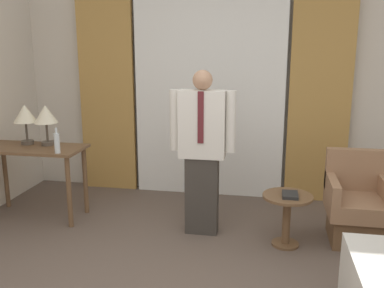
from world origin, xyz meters
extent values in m
cube|color=beige|center=(0.00, 2.90, 1.35)|extent=(10.00, 0.06, 2.70)
cube|color=white|center=(0.00, 2.77, 1.29)|extent=(1.81, 0.06, 2.58)
cube|color=#B28442|center=(-1.30, 2.77, 1.29)|extent=(0.70, 0.06, 2.58)
cube|color=#B28442|center=(1.30, 2.77, 1.29)|extent=(0.70, 0.06, 2.58)
cube|color=brown|center=(-1.74, 1.69, 0.77)|extent=(1.10, 0.52, 0.03)
cylinder|color=brown|center=(-1.25, 1.50, 0.38)|extent=(0.05, 0.05, 0.75)
cylinder|color=brown|center=(-2.23, 1.89, 0.38)|extent=(0.05, 0.05, 0.75)
cylinder|color=brown|center=(-1.25, 1.89, 0.38)|extent=(0.05, 0.05, 0.75)
cylinder|color=#4C4238|center=(-1.86, 1.81, 0.80)|extent=(0.13, 0.13, 0.04)
cylinder|color=#4C4238|center=(-1.86, 1.81, 0.93)|extent=(0.02, 0.02, 0.20)
cone|color=beige|center=(-1.86, 1.81, 1.12)|extent=(0.25, 0.25, 0.19)
cylinder|color=#4C4238|center=(-1.62, 1.81, 0.80)|extent=(0.13, 0.13, 0.04)
cylinder|color=#4C4238|center=(-1.62, 1.81, 0.93)|extent=(0.02, 0.02, 0.20)
cone|color=beige|center=(-1.62, 1.81, 1.12)|extent=(0.25, 0.25, 0.19)
cylinder|color=silver|center=(-1.35, 1.50, 0.89)|extent=(0.06, 0.06, 0.20)
cylinder|color=silver|center=(-1.35, 1.50, 1.02)|extent=(0.02, 0.02, 0.06)
cube|color=#38332D|center=(0.10, 1.62, 0.39)|extent=(0.32, 0.17, 0.78)
cube|color=silver|center=(0.10, 1.62, 1.11)|extent=(0.44, 0.20, 0.65)
cube|color=#5B1E23|center=(0.10, 1.52, 1.19)|extent=(0.06, 0.01, 0.49)
cylinder|color=silver|center=(-0.17, 1.62, 1.14)|extent=(0.10, 0.10, 0.59)
cylinder|color=silver|center=(0.37, 1.62, 1.14)|extent=(0.10, 0.10, 0.59)
sphere|color=tan|center=(0.10, 1.62, 1.53)|extent=(0.19, 0.19, 0.19)
cube|color=brown|center=(1.59, 1.68, 0.14)|extent=(0.49, 0.50, 0.28)
cube|color=#936B4C|center=(1.59, 1.68, 0.36)|extent=(0.57, 0.59, 0.16)
cube|color=#936B4C|center=(1.59, 1.93, 0.65)|extent=(0.57, 0.10, 0.41)
cube|color=#936B4C|center=(1.35, 1.68, 0.53)|extent=(0.08, 0.59, 0.18)
cylinder|color=brown|center=(0.93, 1.47, 0.01)|extent=(0.25, 0.25, 0.02)
cylinder|color=brown|center=(0.93, 1.47, 0.24)|extent=(0.07, 0.07, 0.47)
cylinder|color=brown|center=(0.93, 1.47, 0.49)|extent=(0.46, 0.46, 0.03)
cube|color=black|center=(0.95, 1.44, 0.51)|extent=(0.14, 0.20, 0.03)
camera|label=1|loc=(0.73, -2.34, 1.86)|focal=40.00mm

